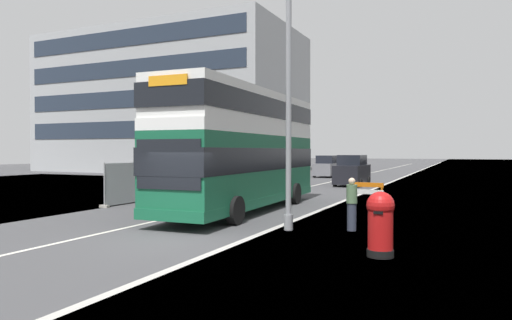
% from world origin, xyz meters
% --- Properties ---
extents(ground, '(140.00, 280.00, 0.10)m').
position_xyz_m(ground, '(0.55, 0.09, -0.05)').
color(ground, '#424244').
extents(double_decker_bus, '(3.13, 11.68, 5.04)m').
position_xyz_m(double_decker_bus, '(-0.77, 6.48, 2.68)').
color(double_decker_bus, '#145638').
rests_on(double_decker_bus, ground).
extents(lamppost_foreground, '(0.29, 0.70, 9.64)m').
position_xyz_m(lamppost_foreground, '(2.64, 2.78, 4.58)').
color(lamppost_foreground, gray).
rests_on(lamppost_foreground, ground).
extents(red_pillar_postbox, '(0.66, 0.66, 1.57)m').
position_xyz_m(red_pillar_postbox, '(5.97, 0.23, 0.86)').
color(red_pillar_postbox, black).
rests_on(red_pillar_postbox, ground).
extents(roadworks_barrier, '(1.51, 0.52, 1.11)m').
position_xyz_m(roadworks_barrier, '(3.69, 9.94, 0.68)').
color(roadworks_barrier, orange).
rests_on(roadworks_barrier, ground).
extents(construction_site_fence, '(0.44, 13.80, 2.02)m').
position_xyz_m(construction_site_fence, '(-6.89, 11.58, 0.97)').
color(construction_site_fence, '#A8AAAD').
rests_on(construction_site_fence, ground).
extents(car_oncoming_near, '(2.01, 4.53, 2.23)m').
position_xyz_m(car_oncoming_near, '(0.08, 22.59, 1.05)').
color(car_oncoming_near, black).
rests_on(car_oncoming_near, ground).
extents(car_receding_mid, '(1.95, 3.85, 2.08)m').
position_xyz_m(car_receding_mid, '(-4.63, 32.29, 0.97)').
color(car_receding_mid, slate).
rests_on(car_receding_mid, ground).
extents(bare_tree_far_verge_near, '(2.70, 2.38, 4.61)m').
position_xyz_m(bare_tree_far_verge_near, '(-10.97, 31.86, 2.14)').
color(bare_tree_far_verge_near, '#4C3D2D').
rests_on(bare_tree_far_verge_near, ground).
extents(bare_tree_far_verge_mid, '(2.47, 2.78, 4.56)m').
position_xyz_m(bare_tree_far_verge_mid, '(-15.96, 34.43, 2.19)').
color(bare_tree_far_verge_mid, '#4C3D2D').
rests_on(bare_tree_far_verge_mid, ground).
extents(bare_tree_far_verge_far, '(2.09, 2.28, 4.44)m').
position_xyz_m(bare_tree_far_verge_far, '(-15.61, 55.95, 2.39)').
color(bare_tree_far_verge_far, '#4C3D2D').
rests_on(bare_tree_far_verge_far, ground).
extents(pedestrian_at_kerb, '(0.34, 0.34, 1.69)m').
position_xyz_m(pedestrian_at_kerb, '(4.51, 3.52, 0.85)').
color(pedestrian_at_kerb, '#2D3342').
rests_on(pedestrian_at_kerb, ground).
extents(backdrop_office_block, '(30.93, 16.86, 16.84)m').
position_xyz_m(backdrop_office_block, '(-26.36, 37.77, 8.43)').
color(backdrop_office_block, '#9EA0A3').
rests_on(backdrop_office_block, ground).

